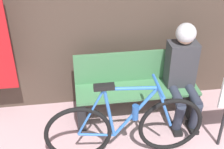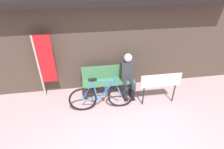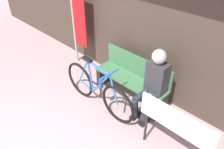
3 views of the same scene
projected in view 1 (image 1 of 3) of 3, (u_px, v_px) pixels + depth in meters
park_bench_near at (136, 90)px, 3.82m from camera, size 1.48×0.42×0.84m
bicycle at (125, 127)px, 3.25m from camera, size 1.68×0.40×0.95m
person_seated at (183, 68)px, 3.62m from camera, size 0.34×0.59×1.24m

